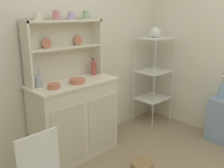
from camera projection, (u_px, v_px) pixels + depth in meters
name	position (u px, v px, depth m)	size (l,w,h in m)	color
wall_back	(67.00, 46.00, 2.88)	(3.84, 0.05, 2.50)	silver
hutch_cabinet	(75.00, 118.00, 2.84)	(0.99, 0.45, 0.89)	silver
hutch_shelf_unit	(63.00, 45.00, 2.73)	(0.92, 0.18, 0.66)	beige
bakers_rack	(154.00, 69.00, 3.65)	(0.47, 0.39, 1.28)	silver
floor_basket	(142.00, 167.00, 2.61)	(0.24, 0.24, 0.12)	#93754C
cup_cream_0	(37.00, 16.00, 2.42)	(0.09, 0.07, 0.08)	silver
cup_rose_1	(56.00, 15.00, 2.56)	(0.08, 0.06, 0.09)	#D17A84
cup_lilac_2	(71.00, 15.00, 2.68)	(0.08, 0.06, 0.08)	#B79ECC
cup_sage_3	(86.00, 15.00, 2.82)	(0.08, 0.07, 0.09)	#9EB78E
bowl_mixing_large	(54.00, 86.00, 2.48)	(0.12, 0.12, 0.05)	#C67556
bowl_floral_medium	(77.00, 81.00, 2.67)	(0.16, 0.16, 0.05)	#C67556
jam_bottle	(94.00, 68.00, 3.00)	(0.06, 0.06, 0.20)	#B74C47
utensil_jar	(39.00, 81.00, 2.52)	(0.08, 0.08, 0.25)	#B2B7C6
porcelain_teapot	(155.00, 32.00, 3.50)	(0.24, 0.14, 0.17)	white
flower_vase	(223.00, 90.00, 3.13)	(0.09, 0.09, 0.35)	#8EB2D1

